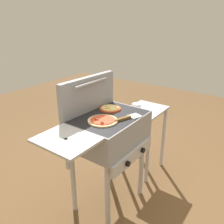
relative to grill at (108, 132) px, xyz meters
name	(u,v)px	position (x,y,z in m)	size (l,w,h in m)	color
ground_plane	(109,201)	(0.01, 0.00, -0.76)	(8.00, 8.00, 0.00)	brown
grill	(108,132)	(0.00, 0.00, 0.00)	(0.96, 0.53, 0.90)	gray
grill_lid_open	(88,94)	(0.01, 0.22, 0.30)	(0.63, 0.09, 0.30)	gray
pizza_pepperoni	(103,121)	(-0.10, -0.02, 0.15)	(0.24, 0.24, 0.04)	beige
pizza_cheese	(110,108)	(0.14, 0.08, 0.15)	(0.19, 0.19, 0.03)	#C64723
spatula	(128,118)	(0.06, -0.15, 0.15)	(0.26, 0.14, 0.02)	#B7BABF
prep_table	(145,127)	(0.67, 0.00, -0.22)	(0.44, 0.36, 0.75)	#B2B2B7
topping_bowl_near	(136,106)	(0.65, 0.10, 0.02)	(0.10, 0.10, 0.04)	silver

